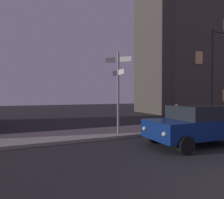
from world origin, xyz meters
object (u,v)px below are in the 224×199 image
at_px(cyclist, 177,124).
at_px(signpost, 118,86).
at_px(street_lamp, 215,68).
at_px(car_near_left, 195,124).

bearing_deg(cyclist, signpost, 132.14).
bearing_deg(cyclist, street_lamp, 25.58).
distance_m(street_lamp, cyclist, 6.87).
xyz_separation_m(street_lamp, cyclist, (-5.55, -2.66, -3.07)).
distance_m(car_near_left, cyclist, 0.79).
height_order(signpost, car_near_left, signpost).
height_order(street_lamp, cyclist, street_lamp).
bearing_deg(car_near_left, signpost, 126.60).
xyz_separation_m(signpost, street_lamp, (7.41, 0.59, 1.37)).
distance_m(signpost, cyclist, 3.26).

